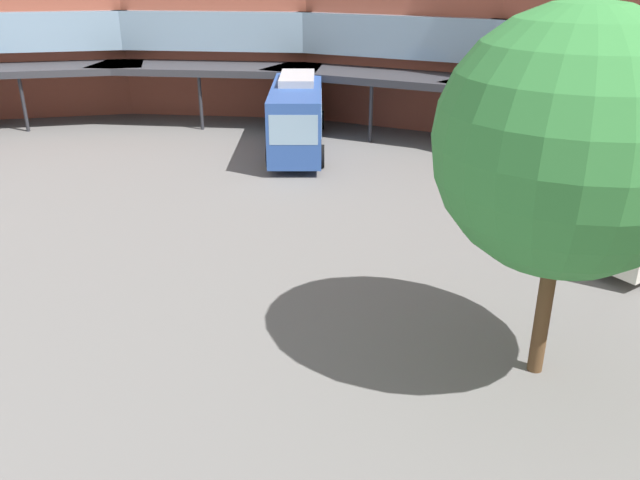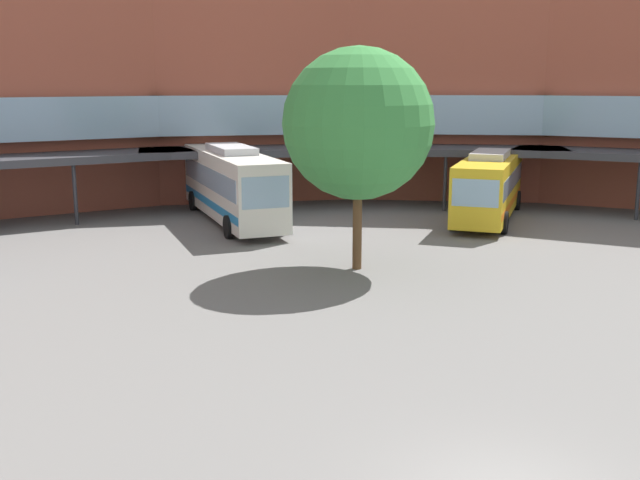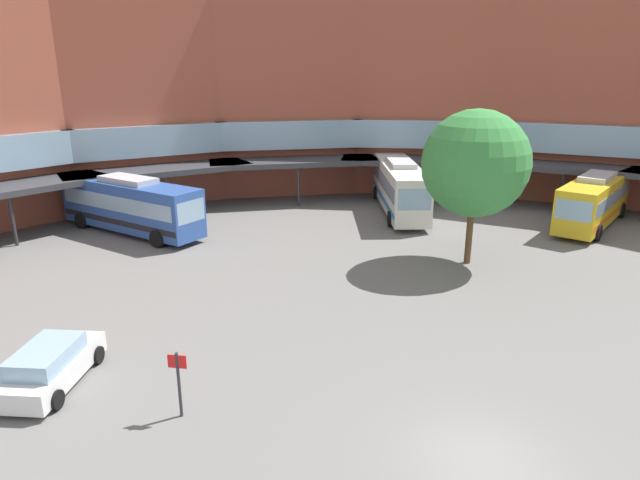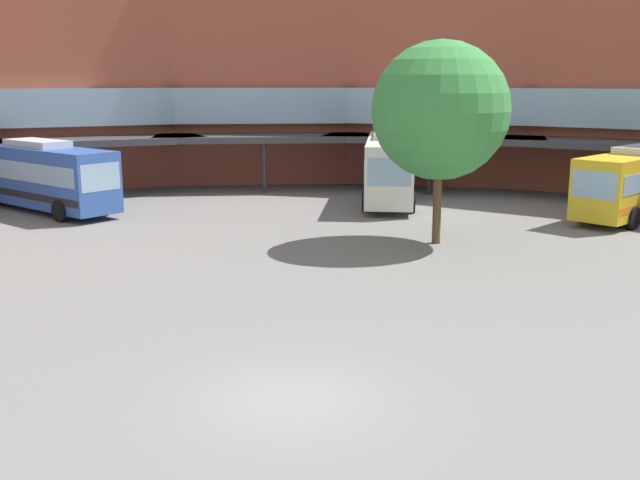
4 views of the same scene
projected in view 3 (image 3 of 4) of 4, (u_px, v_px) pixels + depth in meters
ground_plane at (481, 462)px, 15.34m from camera, size 124.37×124.37×0.00m
station_building at (312, 112)px, 36.08m from camera, size 81.33×39.78×16.45m
bus_0 at (594, 200)px, 37.84m from camera, size 9.86×8.78×3.64m
bus_1 at (399, 186)px, 41.56m from camera, size 4.75×12.61×3.98m
bus_2 at (131, 205)px, 36.14m from camera, size 9.74×9.72×3.80m
parked_car at (51, 365)px, 18.91m from camera, size 2.95×4.73×1.53m
plaza_tree at (475, 164)px, 29.36m from camera, size 5.80×5.80×8.57m
stop_sign_post at (178, 378)px, 16.98m from camera, size 0.58×0.25×2.25m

